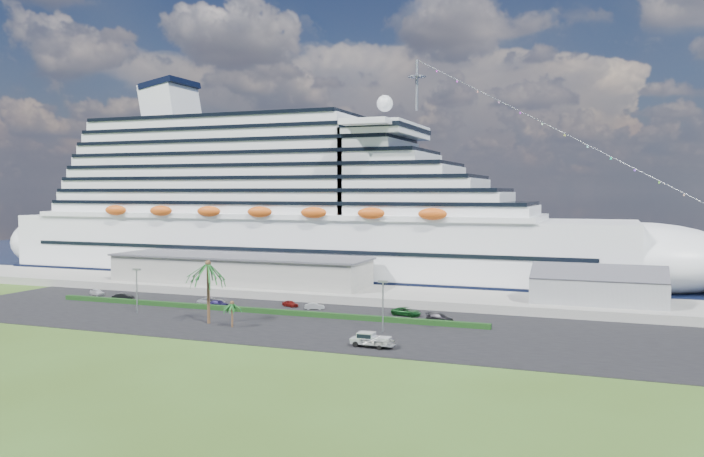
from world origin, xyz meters
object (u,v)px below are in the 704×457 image
at_px(parked_car_3, 218,303).
at_px(boat_trailer, 378,341).
at_px(pickup_truck, 370,339).
at_px(cruise_ship, 298,215).

height_order(parked_car_3, boat_trailer, boat_trailer).
bearing_deg(parked_car_3, pickup_truck, -112.97).
distance_m(cruise_ship, pickup_truck, 81.10).
height_order(cruise_ship, parked_car_3, cruise_ship).
relative_size(parked_car_3, boat_trailer, 0.76).
relative_size(cruise_ship, pickup_truck, 32.57).
distance_m(pickup_truck, boat_trailer, 1.53).
xyz_separation_m(cruise_ship, boat_trailer, (44.62, -67.44, -15.45)).
relative_size(parked_car_3, pickup_truck, 0.75).
bearing_deg(cruise_ship, pickup_truck, -57.15).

